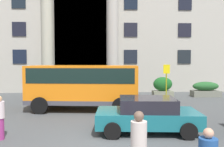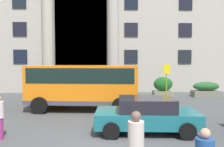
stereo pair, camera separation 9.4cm
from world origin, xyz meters
TOP-DOWN VIEW (x-y plane):
  - ground_plane at (0.00, 0.00)m, footprint 80.00×64.00m
  - office_building_facade at (-0.01, 17.47)m, footprint 42.57×9.77m
  - orange_minibus at (-1.21, 5.50)m, footprint 6.34×3.12m
  - bus_stop_sign at (4.17, 7.52)m, footprint 0.44×0.08m
  - hedge_planter_far_west at (8.03, 10.11)m, footprint 2.17×0.92m
  - hedge_planter_east at (-5.19, 10.73)m, footprint 1.70×0.91m
  - hedge_planter_west at (-0.54, 10.26)m, footprint 2.00×0.87m
  - hedge_planter_far_east at (4.63, 10.19)m, footprint 1.55×0.88m
  - parked_compact_extra at (1.62, 1.13)m, footprint 4.12×2.33m

SIDE VIEW (x-z plane):
  - ground_plane at x=0.00m, z-range -0.12..0.00m
  - hedge_planter_far_west at x=8.03m, z-range -0.02..1.15m
  - hedge_planter_west at x=-0.54m, z-range -0.02..1.41m
  - parked_compact_extra at x=1.62m, z-range 0.02..1.38m
  - hedge_planter_east at x=-5.19m, z-range -0.03..1.50m
  - hedge_planter_far_east at x=4.63m, z-range -0.02..1.53m
  - orange_minibus at x=-1.21m, z-range 0.26..2.81m
  - bus_stop_sign at x=4.17m, z-range 0.31..2.88m
  - office_building_facade at x=-0.01m, z-range 0.00..14.47m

